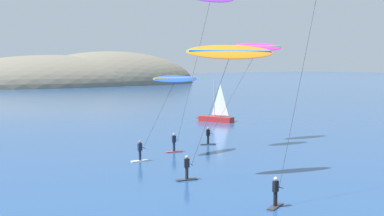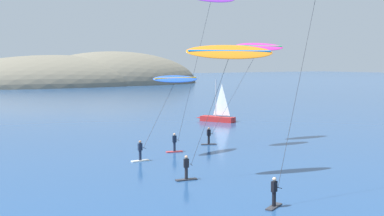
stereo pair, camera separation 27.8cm
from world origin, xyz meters
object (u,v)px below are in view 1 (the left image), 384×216
object	(u,v)px
kitesurfer_blue	(173,85)
kitesurfer_purple	(208,9)
kitesurfer_orange	(228,59)
kitesurfer_magenta	(255,53)
sailboat_near	(214,117)

from	to	relation	value
kitesurfer_blue	kitesurfer_purple	bearing A→B (deg)	10.18
kitesurfer_orange	kitesurfer_magenta	distance (m)	16.08
kitesurfer_purple	kitesurfer_blue	xyz separation A→B (m)	(-4.23, -0.76, -6.73)
kitesurfer_orange	kitesurfer_purple	xyz separation A→B (m)	(5.12, 9.53, 4.61)
kitesurfer_orange	kitesurfer_magenta	world-z (taller)	kitesurfer_magenta
kitesurfer_blue	kitesurfer_magenta	bearing A→B (deg)	10.36
sailboat_near	kitesurfer_blue	distance (m)	25.03
sailboat_near	kitesurfer_magenta	bearing A→B (deg)	-111.93
kitesurfer_purple	kitesurfer_blue	distance (m)	7.99
kitesurfer_orange	kitesurfer_magenta	size ratio (longest dim) A/B	0.92
kitesurfer_orange	kitesurfer_magenta	bearing A→B (deg)	42.19
sailboat_near	kitesurfer_orange	distance (m)	32.67
sailboat_near	kitesurfer_blue	world-z (taller)	kitesurfer_blue
kitesurfer_blue	kitesurfer_magenta	world-z (taller)	kitesurfer_magenta
kitesurfer_blue	kitesurfer_magenta	xyz separation A→B (m)	(11.01, 2.01, 2.88)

